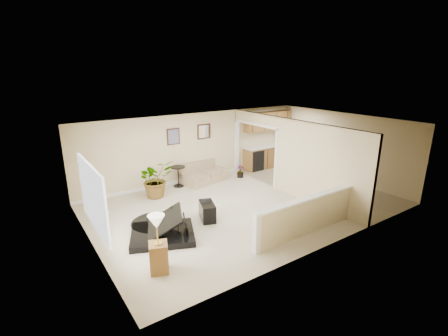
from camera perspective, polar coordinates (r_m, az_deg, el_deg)
floor at (r=10.10m, az=3.88°, el=-6.45°), size 9.00×9.00×0.00m
back_wall at (r=12.09m, az=-4.78°, el=3.73°), size 9.00×0.04×2.50m
front_wall at (r=7.68m, az=18.00°, el=-4.99°), size 9.00×0.04×2.50m
left_wall at (r=7.88m, az=-22.82°, el=-4.96°), size 0.04×6.00×2.50m
right_wall at (r=12.87m, az=20.05°, el=3.57°), size 0.04×6.00×2.50m
ceiling at (r=9.39m, az=4.19°, el=7.68°), size 9.00×6.00×0.04m
kitchen_vinyl at (r=12.17m, az=15.68°, el=-2.89°), size 2.70×6.00×0.01m
interior_partition at (r=11.02m, az=10.60°, el=2.02°), size 0.18×5.99×2.50m
pony_half_wall at (r=8.42m, az=14.12°, el=-8.09°), size 3.42×0.22×1.00m
left_window at (r=7.35m, az=-22.06°, el=-4.75°), size 0.05×2.15×1.45m
wall_art_left at (r=11.53m, az=-8.89°, el=5.48°), size 0.48×0.04×0.58m
wall_mirror at (r=12.10m, az=-3.53°, el=6.43°), size 0.55×0.04×0.55m
kitchen_cabinets at (r=13.78m, az=7.46°, el=3.68°), size 2.36×0.65×2.33m
piano at (r=8.24m, az=-11.60°, el=-7.82°), size 2.18×2.13×1.45m
piano_bench at (r=9.08m, az=-2.97°, el=-7.60°), size 0.59×0.80×0.48m
loveseat at (r=12.04m, az=-3.69°, el=-0.71°), size 1.82×1.24×0.94m
accent_table at (r=11.56m, az=-8.05°, el=-1.00°), size 0.51×0.51×0.74m
palm_plant at (r=10.73m, az=-11.92°, el=-1.93°), size 1.19×1.06×1.22m
small_plant at (r=12.52m, az=2.88°, el=-0.76°), size 0.29×0.29×0.47m
lamp_stand at (r=6.90m, az=-11.49°, el=-13.65°), size 0.48×0.48×1.27m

